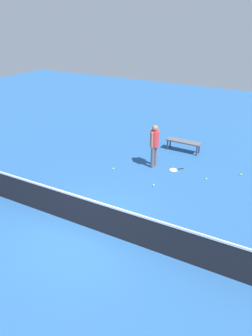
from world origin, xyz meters
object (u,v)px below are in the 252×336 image
(tennis_ball_baseline, at_px, (154,185))
(courtside_bench, at_px, (183,142))
(tennis_ball_by_net, at_px, (241,175))
(tennis_racket_near_player, at_px, (174,170))
(player_near_side, at_px, (154,142))
(tennis_ball_midcourt, at_px, (206,179))
(tennis_ball_near_player, at_px, (113,169))

(tennis_ball_baseline, bearing_deg, courtside_bench, -87.41)
(tennis_ball_by_net, bearing_deg, tennis_racket_near_player, 18.90)
(player_near_side, bearing_deg, tennis_ball_by_net, -164.74)
(tennis_ball_midcourt, relative_size, courtside_bench, 0.04)
(player_near_side, height_order, courtside_bench, player_near_side)
(tennis_ball_midcourt, bearing_deg, tennis_ball_near_player, 14.75)
(tennis_ball_baseline, bearing_deg, tennis_ball_near_player, -12.89)
(tennis_ball_by_net, height_order, tennis_ball_baseline, same)
(tennis_ball_midcourt, bearing_deg, tennis_ball_baseline, 41.73)
(tennis_ball_midcourt, bearing_deg, courtside_bench, -52.04)
(tennis_racket_near_player, bearing_deg, courtside_bench, -79.86)
(tennis_racket_near_player, relative_size, tennis_ball_midcourt, 8.30)
(tennis_ball_by_net, bearing_deg, tennis_ball_midcourt, 43.54)
(tennis_racket_near_player, relative_size, tennis_ball_by_net, 8.30)
(courtside_bench, bearing_deg, tennis_ball_near_player, 59.80)
(courtside_bench, bearing_deg, tennis_ball_midcourt, 127.96)
(tennis_ball_by_net, height_order, courtside_bench, courtside_bench)
(tennis_ball_by_net, bearing_deg, player_near_side, 15.26)
(tennis_ball_near_player, distance_m, tennis_ball_by_net, 4.80)
(tennis_ball_near_player, xyz_separation_m, tennis_ball_baseline, (-1.90, 0.44, 0.00))
(player_near_side, bearing_deg, tennis_ball_baseline, 114.33)
(tennis_racket_near_player, relative_size, tennis_ball_near_player, 8.30)
(tennis_racket_near_player, xyz_separation_m, tennis_ball_near_player, (2.09, 1.08, 0.02))
(tennis_racket_near_player, bearing_deg, tennis_ball_midcourt, 172.01)
(tennis_ball_near_player, xyz_separation_m, tennis_ball_midcourt, (-3.39, -0.89, 0.00))
(tennis_racket_near_player, distance_m, tennis_ball_near_player, 2.35)
(player_near_side, distance_m, tennis_ball_baseline, 1.86)
(tennis_ball_midcourt, distance_m, courtside_bench, 2.70)
(tennis_racket_near_player, bearing_deg, tennis_ball_baseline, 82.87)
(tennis_ball_midcourt, bearing_deg, player_near_side, -3.08)
(tennis_ball_near_player, relative_size, tennis_ball_midcourt, 1.00)
(player_near_side, xyz_separation_m, courtside_bench, (-0.50, -1.99, -0.59))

